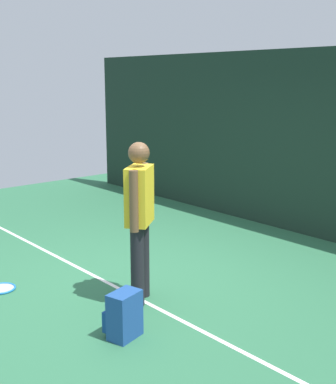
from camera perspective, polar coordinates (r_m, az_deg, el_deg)
ground_plane at (r=6.15m, az=-2.84°, el=-9.67°), size 12.00×12.00×0.00m
back_fence at (r=7.97m, az=14.27°, el=5.33°), size 10.00×0.10×2.75m
court_line at (r=5.95m, az=-5.70°, el=-10.51°), size 9.00×0.05×0.00m
tennis_player at (r=5.30m, az=-3.18°, el=-2.32°), size 0.42×0.45×1.70m
backpack at (r=4.82m, az=-5.00°, el=-13.52°), size 0.34×0.34×0.44m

